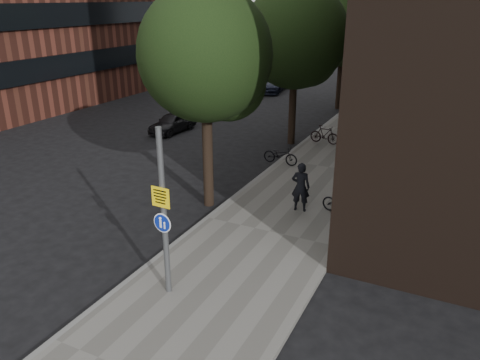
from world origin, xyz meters
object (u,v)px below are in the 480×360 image
Objects in this scene: signpost at (164,214)px; pedestrian at (301,187)px; parked_bike_facade_near at (343,203)px; parked_car_near at (173,122)px.

signpost is 2.45× the size of pedestrian.
signpost reaches higher than parked_bike_facade_near.
parked_bike_facade_near is at bearing -26.03° from parked_car_near.
pedestrian is 1.53m from parked_bike_facade_near.
pedestrian is 1.14× the size of parked_bike_facade_near.
signpost is at bearing -52.35° from parked_car_near.
parked_car_near reaches higher than parked_bike_facade_near.
parked_bike_facade_near is (1.42, 0.33, -0.47)m from pedestrian.
pedestrian reaches higher than parked_car_near.
parked_car_near is at bearing -44.84° from pedestrian.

